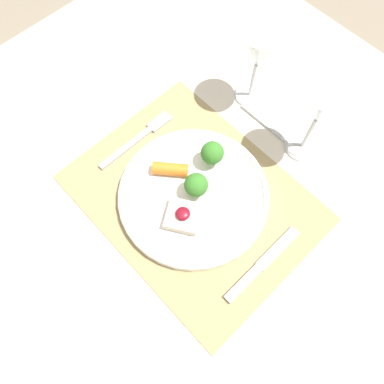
{
  "coord_description": "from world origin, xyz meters",
  "views": [
    {
      "loc": [
        0.2,
        -0.19,
        1.43
      ],
      "look_at": [
        -0.0,
        -0.0,
        0.78
      ],
      "focal_mm": 35.0,
      "sensor_mm": 36.0,
      "label": 1
    }
  ],
  "objects_px": {
    "fork": "(141,136)",
    "spoon": "(286,140)",
    "knife": "(258,269)",
    "dinner_plate": "(192,192)",
    "wine_glass_far": "(259,50)",
    "wine_glass_near": "(322,108)"
  },
  "relations": [
    {
      "from": "fork",
      "to": "spoon",
      "type": "distance_m",
      "value": 0.3
    },
    {
      "from": "fork",
      "to": "knife",
      "type": "relative_size",
      "value": 1.0
    },
    {
      "from": "dinner_plate",
      "to": "wine_glass_far",
      "type": "height_order",
      "value": "wine_glass_far"
    },
    {
      "from": "spoon",
      "to": "wine_glass_far",
      "type": "xyz_separation_m",
      "value": [
        -0.13,
        0.03,
        0.13
      ]
    },
    {
      "from": "dinner_plate",
      "to": "wine_glass_near",
      "type": "bearing_deg",
      "value": 71.99
    },
    {
      "from": "wine_glass_far",
      "to": "spoon",
      "type": "bearing_deg",
      "value": -13.37
    },
    {
      "from": "fork",
      "to": "wine_glass_far",
      "type": "relative_size",
      "value": 1.01
    },
    {
      "from": "knife",
      "to": "spoon",
      "type": "distance_m",
      "value": 0.28
    },
    {
      "from": "wine_glass_near",
      "to": "wine_glass_far",
      "type": "height_order",
      "value": "wine_glass_near"
    },
    {
      "from": "dinner_plate",
      "to": "knife",
      "type": "xyz_separation_m",
      "value": [
        0.19,
        -0.01,
        -0.01
      ]
    },
    {
      "from": "dinner_plate",
      "to": "wine_glass_far",
      "type": "relative_size",
      "value": 1.58
    },
    {
      "from": "dinner_plate",
      "to": "fork",
      "type": "distance_m",
      "value": 0.17
    },
    {
      "from": "fork",
      "to": "spoon",
      "type": "relative_size",
      "value": 1.09
    },
    {
      "from": "fork",
      "to": "wine_glass_near",
      "type": "distance_m",
      "value": 0.36
    },
    {
      "from": "fork",
      "to": "knife",
      "type": "height_order",
      "value": "knife"
    },
    {
      "from": "dinner_plate",
      "to": "fork",
      "type": "height_order",
      "value": "dinner_plate"
    },
    {
      "from": "knife",
      "to": "wine_glass_far",
      "type": "height_order",
      "value": "wine_glass_far"
    },
    {
      "from": "knife",
      "to": "spoon",
      "type": "xyz_separation_m",
      "value": [
        -0.14,
        0.24,
        -0.0
      ]
    },
    {
      "from": "fork",
      "to": "knife",
      "type": "xyz_separation_m",
      "value": [
        0.35,
        -0.03,
        -0.0
      ]
    },
    {
      "from": "knife",
      "to": "wine_glass_far",
      "type": "distance_m",
      "value": 0.41
    },
    {
      "from": "knife",
      "to": "fork",
      "type": "bearing_deg",
      "value": 174.96
    },
    {
      "from": "dinner_plate",
      "to": "spoon",
      "type": "distance_m",
      "value": 0.23
    }
  ]
}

